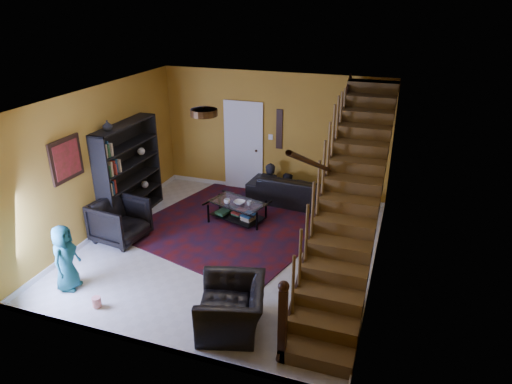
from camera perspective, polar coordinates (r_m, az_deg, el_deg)
floor at (r=8.54m, az=-3.41°, el=-6.99°), size 5.50×5.50×0.00m
room at (r=10.08m, az=-7.60°, el=-1.78°), size 5.50×5.50×5.50m
staircase at (r=7.42m, az=11.69°, el=-0.27°), size 0.95×5.02×3.18m
bookshelf at (r=9.66m, az=-15.53°, el=2.29°), size 0.35×1.80×2.00m
door at (r=10.67m, az=-1.54°, el=5.53°), size 0.82×0.05×2.05m
framed_picture at (r=8.40m, az=-22.64°, el=3.78°), size 0.04×0.74×0.74m
wall_hanging at (r=10.26m, az=2.93°, el=7.84°), size 0.14×0.03×0.90m
ceiling_fixture at (r=6.81m, az=-6.53°, el=9.85°), size 0.40×0.40×0.10m
rug at (r=9.46m, az=-2.10°, el=-3.63°), size 4.29×4.63×0.02m
sofa at (r=10.14m, az=5.36°, el=0.21°), size 2.28×1.03×0.65m
armchair_left at (r=8.97m, az=-16.63°, el=-3.47°), size 1.00×0.98×0.81m
armchair_right at (r=6.54m, az=-3.07°, el=-14.19°), size 1.16×1.25×0.68m
person_adult_a at (r=10.40m, az=1.75°, el=0.21°), size 0.49×0.33×1.31m
person_adult_b at (r=10.34m, az=3.76°, el=-0.55°), size 0.57×0.46×1.12m
person_child at (r=7.78m, az=-22.75°, el=-7.59°), size 0.42×0.58×1.10m
coffee_table at (r=9.39m, az=-2.34°, el=-2.30°), size 1.25×0.96×0.42m
cup_a at (r=9.24m, az=-3.64°, el=-1.18°), size 0.14×0.14×0.10m
cup_b at (r=9.16m, az=-0.87°, el=-1.40°), size 0.12×0.12×0.09m
bowl at (r=9.23m, az=-2.09°, el=-1.31°), size 0.25×0.25×0.05m
vase at (r=8.94m, az=-18.08°, el=7.91°), size 0.18×0.18×0.19m
popcorn_bucket at (r=7.43m, az=-19.30°, el=-12.82°), size 0.18×0.18×0.15m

